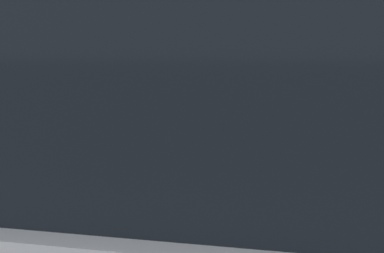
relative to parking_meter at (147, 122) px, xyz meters
The scene contains 6 objects.
sidewalk_curb 1.54m from the parking_meter, 75.40° to the left, with size 36.00×2.96×0.14m, color gray.
parking_meter is the anchor object (origin of this frame).
pedestrian_at_meter 0.55m from the parking_meter, 19.74° to the left, with size 0.60×0.65×1.70m.
parked_sedan_white 1.73m from the parking_meter, 69.04° to the right, with size 4.62×1.87×1.76m.
background_railing 2.48m from the parking_meter, 83.33° to the left, with size 24.06×0.06×1.01m.
backdrop_wall 5.88m from the parking_meter, 87.20° to the left, with size 32.00×0.50×2.57m, color brown.
Camera 1 is at (0.93, -3.37, 1.61)m, focal length 53.52 mm.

